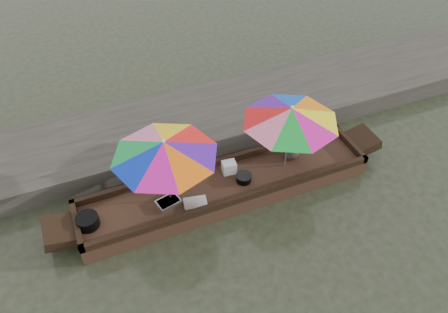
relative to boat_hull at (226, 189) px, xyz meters
name	(u,v)px	position (x,y,z in m)	size (l,w,h in m)	color
water	(226,195)	(0.00, 0.00, -0.17)	(80.00, 80.00, 0.00)	#242A1B
dock	(190,123)	(0.00, 2.20, 0.08)	(22.00, 2.20, 0.50)	#2D2B26
boat_hull	(226,189)	(0.00, 0.00, 0.00)	(5.99, 1.20, 0.35)	black
cooking_pot	(88,221)	(-2.74, -0.01, 0.28)	(0.42, 0.42, 0.22)	black
tray_crayfish	(168,202)	(-1.23, -0.09, 0.22)	(0.44, 0.31, 0.09)	silver
tray_scallop	(195,203)	(-0.76, -0.29, 0.21)	(0.44, 0.31, 0.06)	silver
charcoal_grill	(244,178)	(0.36, -0.08, 0.25)	(0.30, 0.30, 0.14)	black
supply_bag	(229,167)	(0.18, 0.27, 0.30)	(0.28, 0.22, 0.26)	silver
vendor	(294,138)	(1.59, 0.19, 0.71)	(0.53, 0.34, 1.07)	#352E2A
umbrella_bow	(167,172)	(-1.17, 0.00, 0.95)	(1.94, 1.94, 1.55)	red
umbrella_stern	(288,137)	(1.34, 0.00, 0.95)	(1.91, 1.91, 1.55)	orange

